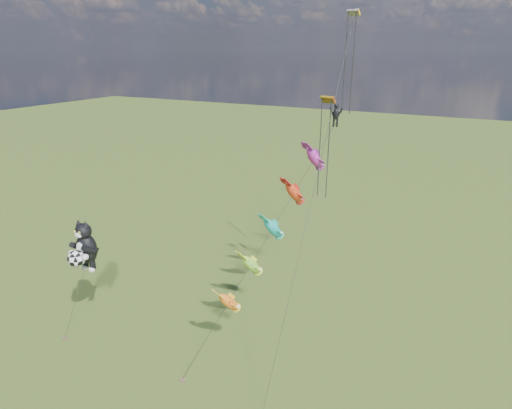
% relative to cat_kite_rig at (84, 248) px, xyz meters
% --- Properties ---
extents(ground, '(300.00, 300.00, 0.00)m').
position_rel_cat_kite_rig_xyz_m(ground, '(4.04, 1.05, -7.95)').
color(ground, '#294310').
extents(cat_kite_rig, '(2.36, 4.02, 10.36)m').
position_rel_cat_kite_rig_xyz_m(cat_kite_rig, '(0.00, 0.00, 0.00)').
color(cat_kite_rig, brown).
rests_on(cat_kite_rig, ground).
extents(fish_windsock_rig, '(6.66, 14.61, 18.12)m').
position_rel_cat_kite_rig_xyz_m(fish_windsock_rig, '(14.57, 6.21, 2.22)').
color(fish_windsock_rig, brown).
rests_on(fish_windsock_rig, ground).
extents(parafoil_rig, '(1.83, 17.50, 26.54)m').
position_rel_cat_kite_rig_xyz_m(parafoil_rig, '(17.57, 11.15, 10.99)').
color(parafoil_rig, brown).
rests_on(parafoil_rig, ground).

